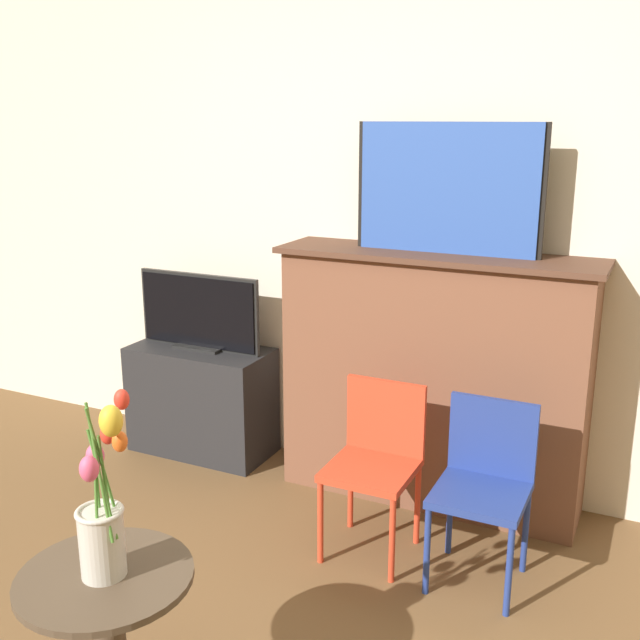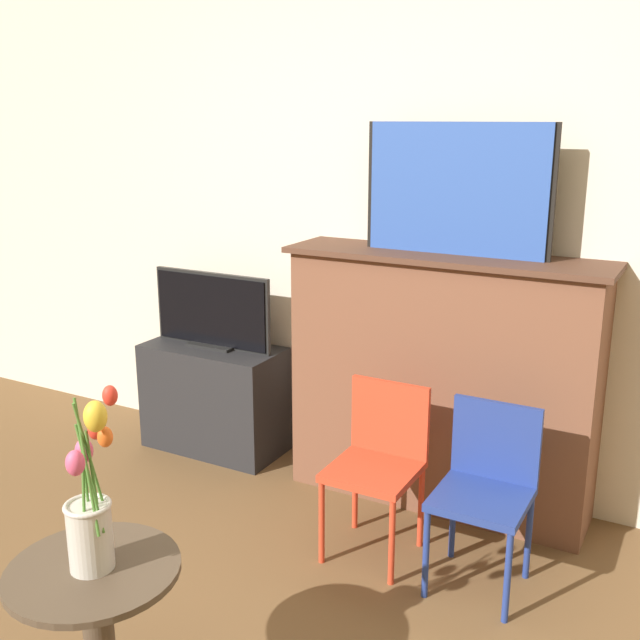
% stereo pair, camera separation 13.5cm
% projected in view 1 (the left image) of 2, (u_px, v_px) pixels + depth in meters
% --- Properties ---
extents(wall_back, '(8.00, 0.06, 2.70)m').
position_uv_depth(wall_back, '(416.00, 198.00, 3.37)').
color(wall_back, beige).
rests_on(wall_back, ground).
extents(fireplace_mantel, '(1.40, 0.37, 1.15)m').
position_uv_depth(fireplace_mantel, '(432.00, 376.00, 3.33)').
color(fireplace_mantel, brown).
rests_on(fireplace_mantel, ground).
extents(painting, '(0.80, 0.03, 0.54)m').
position_uv_depth(painting, '(448.00, 189.00, 3.11)').
color(painting, black).
rests_on(painting, fireplace_mantel).
extents(tv_stand, '(0.73, 0.36, 0.56)m').
position_uv_depth(tv_stand, '(202.00, 400.00, 3.89)').
color(tv_stand, '#232326').
rests_on(tv_stand, ground).
extents(tv_monitor, '(0.69, 0.12, 0.39)m').
position_uv_depth(tv_monitor, '(199.00, 313.00, 3.78)').
color(tv_monitor, black).
rests_on(tv_monitor, tv_stand).
extents(chair_red, '(0.33, 0.33, 0.69)m').
position_uv_depth(chair_red, '(376.00, 455.00, 2.98)').
color(chair_red, red).
rests_on(chair_red, ground).
extents(chair_blue, '(0.33, 0.33, 0.69)m').
position_uv_depth(chair_blue, '(485.00, 478.00, 2.78)').
color(chair_blue, navy).
rests_on(chair_blue, ground).
extents(side_table, '(0.47, 0.47, 0.53)m').
position_uv_depth(side_table, '(110.00, 633.00, 2.04)').
color(side_table, '#4C3D2D').
rests_on(side_table, ground).
extents(vase_tulips, '(0.20, 0.18, 0.52)m').
position_uv_depth(vase_tulips, '(103.00, 518.00, 1.94)').
color(vase_tulips, beige).
rests_on(vase_tulips, side_table).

